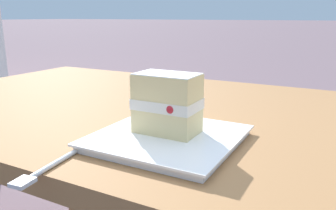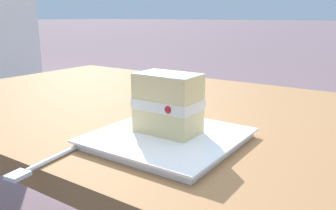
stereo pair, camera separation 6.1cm
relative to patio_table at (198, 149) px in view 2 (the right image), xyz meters
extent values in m
cylinder|color=olive|center=(-0.75, 0.36, -0.30)|extent=(0.07, 0.07, 0.71)
cube|color=olive|center=(0.00, 0.00, 0.08)|extent=(1.63, 0.83, 0.04)
cube|color=white|center=(0.05, -0.21, 0.10)|extent=(0.24, 0.24, 0.01)
cube|color=white|center=(0.05, -0.21, 0.11)|extent=(0.25, 0.25, 0.00)
cube|color=#EAD18C|center=(0.05, -0.20, 0.13)|extent=(0.11, 0.07, 0.04)
cube|color=white|center=(0.05, -0.20, 0.17)|extent=(0.11, 0.07, 0.02)
sphere|color=#B21923|center=(0.07, -0.17, 0.16)|extent=(0.02, 0.02, 0.02)
sphere|color=#B21923|center=(0.07, -0.24, 0.17)|extent=(0.01, 0.01, 0.01)
cube|color=#EAD18C|center=(0.05, -0.20, 0.20)|extent=(0.11, 0.07, 0.04)
cube|color=white|center=(0.05, -0.20, 0.22)|extent=(0.11, 0.07, 0.00)
cylinder|color=silver|center=(-0.05, -0.37, 0.10)|extent=(0.02, 0.14, 0.01)
cube|color=silver|center=(-0.04, -0.45, 0.10)|extent=(0.03, 0.03, 0.01)
camera|label=1|loc=(0.33, -0.73, 0.32)|focal=36.76mm
camera|label=2|loc=(0.38, -0.70, 0.32)|focal=36.76mm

